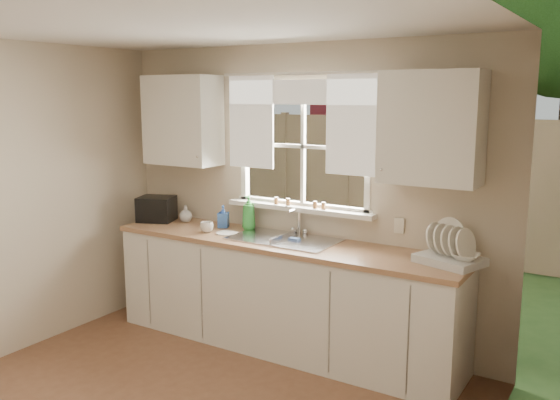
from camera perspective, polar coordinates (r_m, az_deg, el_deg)
The scene contains 20 objects.
room_walls at distance 3.43m, azimuth -15.36°, elevation -4.51°, with size 3.62×4.02×2.50m.
ceiling at distance 3.39m, azimuth -15.56°, elevation 16.84°, with size 3.60×4.00×0.02m, color silver.
window at distance 4.99m, azimuth 2.13°, elevation 3.27°, with size 1.38×0.16×1.06m.
curtains at distance 4.91m, azimuth 1.87°, elevation 8.40°, with size 1.50×0.03×0.81m.
base_cabinets at distance 4.96m, azimuth 0.19°, elevation -9.25°, with size 3.00×0.62×0.87m, color silver.
countertop at distance 4.83m, azimuth 0.19°, elevation -4.15°, with size 3.04×0.65×0.04m, color #A17450.
upper_cabinet_left at distance 5.49m, azimuth -9.35°, elevation 7.58°, with size 0.70×0.33×0.80m, color silver.
upper_cabinet_right at distance 4.34m, azimuth 14.37°, elevation 6.75°, with size 0.70×0.33×0.80m, color silver.
wall_outlet at distance 4.68m, azimuth 11.40°, elevation -2.44°, with size 0.08×0.01×0.12m, color beige.
sill_jars at distance 4.98m, azimuth 1.96°, elevation -0.32°, with size 0.50×0.04×0.06m.
backyard at distance 10.97m, azimuth 22.75°, elevation 16.61°, with size 20.00×10.00×6.13m.
sink at distance 4.87m, azimuth 0.38°, elevation -4.67°, with size 0.88×0.52×0.40m.
dish_rack at distance 4.33m, azimuth 16.03°, elevation -4.89°, with size 0.50×0.44×0.30m.
bowl at distance 4.26m, azimuth 17.41°, elevation -5.21°, with size 0.19×0.19×0.05m, color silver.
soap_bottle_a at distance 5.19m, azimuth -3.03°, elevation -1.21°, with size 0.12×0.12×0.30m, color green.
soap_bottle_b at distance 5.30m, azimuth -5.48°, elevation -1.58°, with size 0.09×0.09×0.20m, color #2E59AD.
soap_bottle_c at distance 5.58m, azimuth -9.07°, elevation -1.30°, with size 0.12×0.12×0.15m, color #F1EBC6.
saucer at distance 5.07m, azimuth -5.14°, elevation -3.21°, with size 0.18×0.18×0.01m, color white.
cup at distance 5.14m, azimuth -7.07°, elevation -2.61°, with size 0.12×0.12×0.09m, color beige.
black_appliance at distance 5.67m, azimuth -11.79°, elevation -0.83°, with size 0.31×0.27×0.23m, color black.
Camera 1 is at (2.46, -2.30, 2.08)m, focal length 38.00 mm.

